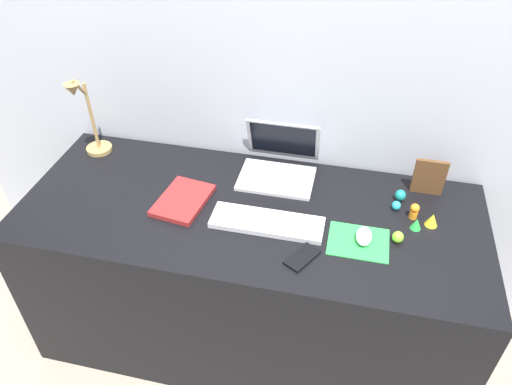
# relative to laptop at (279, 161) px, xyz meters

# --- Properties ---
(ground_plane) EXTENTS (6.00, 6.00, 0.00)m
(ground_plane) POSITION_rel_laptop_xyz_m (-0.06, -0.27, -0.79)
(ground_plane) COLOR gray
(back_wall) EXTENTS (2.95, 0.05, 1.45)m
(back_wall) POSITION_rel_laptop_xyz_m (-0.06, 0.13, -0.07)
(back_wall) COLOR #B2B7C1
(back_wall) RESTS_ON ground_plane
(desk) EXTENTS (1.75, 0.72, 0.74)m
(desk) POSITION_rel_laptop_xyz_m (-0.06, -0.27, -0.42)
(desk) COLOR black
(desk) RESTS_ON ground_plane
(laptop) EXTENTS (0.30, 0.28, 0.20)m
(laptop) POSITION_rel_laptop_xyz_m (0.00, 0.00, 0.00)
(laptop) COLOR silver
(laptop) RESTS_ON desk
(keyboard) EXTENTS (0.41, 0.13, 0.02)m
(keyboard) POSITION_rel_laptop_xyz_m (0.02, -0.33, -0.04)
(keyboard) COLOR silver
(keyboard) RESTS_ON desk
(mousepad) EXTENTS (0.21, 0.17, 0.00)m
(mousepad) POSITION_rel_laptop_xyz_m (0.35, -0.35, -0.05)
(mousepad) COLOR green
(mousepad) RESTS_ON desk
(mouse) EXTENTS (0.06, 0.10, 0.03)m
(mouse) POSITION_rel_laptop_xyz_m (0.36, -0.33, -0.03)
(mouse) COLOR silver
(mouse) RESTS_ON mousepad
(cell_phone) EXTENTS (0.12, 0.14, 0.01)m
(cell_phone) POSITION_rel_laptop_xyz_m (0.17, -0.47, -0.05)
(cell_phone) COLOR black
(cell_phone) RESTS_ON desk
(desk_lamp) EXTENTS (0.11, 0.17, 0.37)m
(desk_lamp) POSITION_rel_laptop_xyz_m (-0.80, -0.06, 0.12)
(desk_lamp) COLOR #A5844C
(desk_lamp) RESTS_ON desk
(notebook_pad) EXTENTS (0.20, 0.26, 0.02)m
(notebook_pad) POSITION_rel_laptop_xyz_m (-0.32, -0.28, -0.04)
(notebook_pad) COLOR maroon
(notebook_pad) RESTS_ON desk
(picture_frame) EXTENTS (0.12, 0.02, 0.15)m
(picture_frame) POSITION_rel_laptop_xyz_m (0.59, -0.01, 0.02)
(picture_frame) COLOR brown
(picture_frame) RESTS_ON desk
(toy_figurine_orange) EXTENTS (0.03, 0.03, 0.06)m
(toy_figurine_orange) POSITION_rel_laptop_xyz_m (0.54, -0.17, -0.02)
(toy_figurine_orange) COLOR orange
(toy_figurine_orange) RESTS_ON desk
(toy_figurine_green) EXTENTS (0.04, 0.04, 0.04)m
(toy_figurine_green) POSITION_rel_laptop_xyz_m (0.54, -0.23, -0.03)
(toy_figurine_green) COLOR green
(toy_figurine_green) RESTS_ON desk
(toy_figurine_teal) EXTENTS (0.04, 0.04, 0.05)m
(toy_figurine_teal) POSITION_rel_laptop_xyz_m (0.49, -0.08, -0.03)
(toy_figurine_teal) COLOR teal
(toy_figurine_teal) RESTS_ON desk
(toy_figurine_lime) EXTENTS (0.04, 0.04, 0.04)m
(toy_figurine_lime) POSITION_rel_laptop_xyz_m (0.48, -0.31, -0.03)
(toy_figurine_lime) COLOR #8CDB33
(toy_figurine_lime) RESTS_ON desk
(toy_figurine_cyan) EXTENTS (0.03, 0.03, 0.04)m
(toy_figurine_cyan) POSITION_rel_laptop_xyz_m (0.47, -0.14, -0.03)
(toy_figurine_cyan) COLOR #28B7CC
(toy_figurine_cyan) RESTS_ON desk
(toy_figurine_yellow) EXTENTS (0.05, 0.05, 0.05)m
(toy_figurine_yellow) POSITION_rel_laptop_xyz_m (0.60, -0.20, -0.03)
(toy_figurine_yellow) COLOR yellow
(toy_figurine_yellow) RESTS_ON desk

